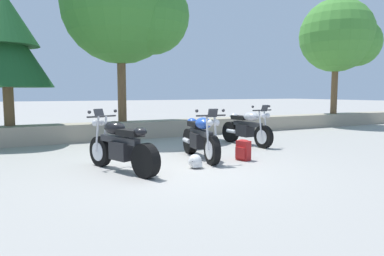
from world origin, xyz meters
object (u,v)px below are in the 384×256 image
motorcycle_black_near_left (121,146)px  motorcycle_silver_far_right (247,128)px  pine_tree_mid_left (5,41)px  rider_backpack (243,149)px  rider_helmet (195,161)px  leafy_tree_far_right (341,37)px  leafy_tree_mid_right (127,7)px  motorcycle_blue_centre (200,138)px

motorcycle_black_near_left → motorcycle_silver_far_right: size_ratio=0.96×
motorcycle_black_near_left → pine_tree_mid_left: (-1.94, 4.83, 2.47)m
motorcycle_black_near_left → rider_backpack: (2.73, -0.17, -0.24)m
rider_helmet → leafy_tree_far_right: leafy_tree_far_right is taller
motorcycle_black_near_left → rider_helmet: 1.50m
rider_backpack → leafy_tree_mid_right: bearing=103.3°
motorcycle_silver_far_right → rider_helmet: (-2.74, -2.06, -0.35)m
motorcycle_black_near_left → motorcycle_blue_centre: (1.96, 0.41, 0.00)m
motorcycle_blue_centre → leafy_tree_mid_right: 5.72m
leafy_tree_far_right → pine_tree_mid_left: bearing=178.6°
motorcycle_blue_centre → pine_tree_mid_left: pine_tree_mid_left is taller
motorcycle_silver_far_right → leafy_tree_far_right: 8.44m
rider_helmet → pine_tree_mid_left: size_ratio=0.07×
motorcycle_blue_centre → leafy_tree_mid_right: bearing=95.2°
motorcycle_black_near_left → rider_backpack: 2.74m
leafy_tree_far_right → motorcycle_blue_centre: bearing=-156.2°
rider_backpack → rider_helmet: size_ratio=1.68×
motorcycle_blue_centre → rider_backpack: (0.77, -0.59, -0.24)m
motorcycle_black_near_left → leafy_tree_mid_right: size_ratio=0.35×
motorcycle_silver_far_right → rider_helmet: bearing=-143.1°
rider_backpack → pine_tree_mid_left: pine_tree_mid_left is taller
rider_backpack → leafy_tree_mid_right: leafy_tree_mid_right is taller
rider_helmet → leafy_tree_far_right: 11.69m
rider_helmet → leafy_tree_mid_right: (0.17, 5.12, 4.10)m
motorcycle_black_near_left → motorcycle_blue_centre: size_ratio=0.96×
motorcycle_black_near_left → rider_helmet: size_ratio=7.10×
motorcycle_blue_centre → motorcycle_silver_far_right: same height
motorcycle_silver_far_right → pine_tree_mid_left: pine_tree_mid_left is taller
rider_helmet → motorcycle_blue_centre: bearing=55.7°
motorcycle_silver_far_right → leafy_tree_far_right: leafy_tree_far_right is taller
motorcycle_blue_centre → leafy_tree_far_right: size_ratio=0.40×
motorcycle_blue_centre → pine_tree_mid_left: bearing=131.4°
motorcycle_black_near_left → leafy_tree_far_right: 12.65m
leafy_tree_mid_right → leafy_tree_far_right: (9.72, -0.19, -0.27)m
leafy_tree_far_right → rider_helmet: bearing=-153.5°
motorcycle_black_near_left → pine_tree_mid_left: bearing=111.9°
motorcycle_black_near_left → rider_backpack: size_ratio=4.23×
motorcycle_black_near_left → rider_backpack: motorcycle_black_near_left is taller
motorcycle_blue_centre → leafy_tree_far_right: 10.77m
motorcycle_blue_centre → pine_tree_mid_left: 6.39m
motorcycle_black_near_left → motorcycle_blue_centre: same height
motorcycle_silver_far_right → rider_backpack: (-1.42, -1.83, -0.24)m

